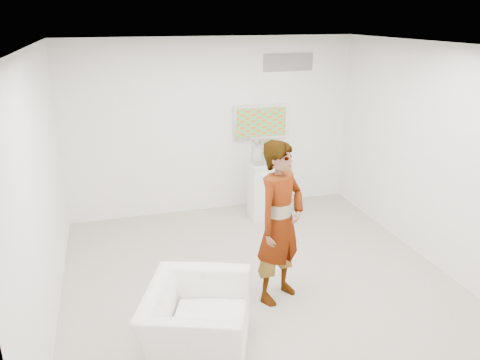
{
  "coord_description": "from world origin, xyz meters",
  "views": [
    {
      "loc": [
        -1.74,
        -5.19,
        3.33
      ],
      "look_at": [
        -0.06,
        0.6,
        1.19
      ],
      "focal_mm": 35.0,
      "sensor_mm": 36.0,
      "label": 1
    }
  ],
  "objects": [
    {
      "name": "room",
      "position": [
        0.0,
        0.0,
        1.5
      ],
      "size": [
        5.01,
        5.01,
        3.0
      ],
      "color": "#A9A59B",
      "rests_on": "ground"
    },
    {
      "name": "tv",
      "position": [
        0.85,
        2.45,
        1.55
      ],
      "size": [
        1.0,
        0.08,
        0.6
      ],
      "primitive_type": "cube",
      "color": "silver",
      "rests_on": "room"
    },
    {
      "name": "logo_decal",
      "position": [
        1.35,
        2.49,
        2.55
      ],
      "size": [
        0.9,
        0.02,
        0.3
      ],
      "primitive_type": "cube",
      "color": "slate",
      "rests_on": "room"
    },
    {
      "name": "person",
      "position": [
        0.12,
        -0.49,
        1.0
      ],
      "size": [
        0.87,
        0.79,
        2.0
      ],
      "primitive_type": "imported",
      "rotation": [
        0.0,
        0.0,
        0.55
      ],
      "color": "white",
      "rests_on": "room"
    },
    {
      "name": "armchair",
      "position": [
        -1.05,
        -1.24,
        0.37
      ],
      "size": [
        1.36,
        1.44,
        0.75
      ],
      "primitive_type": "imported",
      "rotation": [
        0.0,
        0.0,
        1.2
      ],
      "color": "white",
      "rests_on": "room"
    },
    {
      "name": "pedestal",
      "position": [
        0.71,
        1.89,
        0.49
      ],
      "size": [
        0.49,
        0.49,
        0.98
      ],
      "primitive_type": "cube",
      "rotation": [
        0.0,
        0.0,
        -0.02
      ],
      "color": "silver",
      "rests_on": "room"
    },
    {
      "name": "floor_uplight",
      "position": [
        1.42,
        1.97,
        0.15
      ],
      "size": [
        0.24,
        0.24,
        0.31
      ],
      "primitive_type": "cylinder",
      "rotation": [
        0.0,
        0.0,
        0.25
      ],
      "color": "silver",
      "rests_on": "room"
    },
    {
      "name": "vitrine",
      "position": [
        0.71,
        1.89,
        1.16
      ],
      "size": [
        0.43,
        0.43,
        0.36
      ],
      "primitive_type": "cube",
      "rotation": [
        0.0,
        0.0,
        -0.19
      ],
      "color": "silver",
      "rests_on": "pedestal"
    },
    {
      "name": "console",
      "position": [
        0.71,
        1.89,
        1.1
      ],
      "size": [
        0.07,
        0.17,
        0.23
      ],
      "primitive_type": "cube",
      "rotation": [
        0.0,
        0.0,
        -0.1
      ],
      "color": "silver",
      "rests_on": "pedestal"
    },
    {
      "name": "wii_remote",
      "position": [
        0.25,
        -0.23,
        1.8
      ],
      "size": [
        0.13,
        0.12,
        0.04
      ],
      "primitive_type": "cube",
      "rotation": [
        0.0,
        0.0,
        0.83
      ],
      "color": "silver",
      "rests_on": "person"
    }
  ]
}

